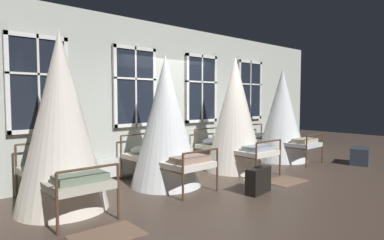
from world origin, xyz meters
TOP-DOWN VIEW (x-y plane):
  - ground at (0.00, 0.00)m, footprint 21.86×21.86m
  - back_wall_with_windows at (0.00, 1.13)m, footprint 11.34×0.10m
  - window_bank at (0.00, 1.01)m, footprint 6.68×0.10m
  - cot_first at (-2.86, -0.04)m, footprint 1.31×1.89m
  - cot_second at (-0.94, -0.01)m, footprint 1.31×1.90m
  - cot_third at (0.99, -0.02)m, footprint 1.31×1.90m
  - cot_fourth at (2.82, -0.04)m, footprint 1.31×1.89m
  - rug_first at (-2.84, -1.35)m, footprint 0.82×0.59m
  - rug_third at (0.95, -1.35)m, footprint 0.82×0.59m
  - suitcase_dark at (-0.09, -1.48)m, footprint 0.58×0.29m
  - travel_trunk at (3.78, -1.65)m, footprint 0.73×0.56m

SIDE VIEW (x-z plane):
  - ground at x=0.00m, z-range 0.00..0.00m
  - rug_first at x=-2.84m, z-range 0.00..0.01m
  - rug_third at x=0.95m, z-range 0.00..0.01m
  - travel_trunk at x=3.78m, z-range 0.00..0.40m
  - suitcase_dark at x=-0.09m, z-range -0.01..0.46m
  - window_bank at x=0.00m, z-range -0.26..2.35m
  - cot_fourth at x=2.82m, z-range -0.03..2.35m
  - cot_second at x=-0.94m, z-range -0.04..2.37m
  - cot_third at x=0.99m, z-range -0.04..2.50m
  - cot_first at x=-2.86m, z-range -0.04..2.56m
  - back_wall_with_windows at x=0.00m, z-range 0.00..3.25m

